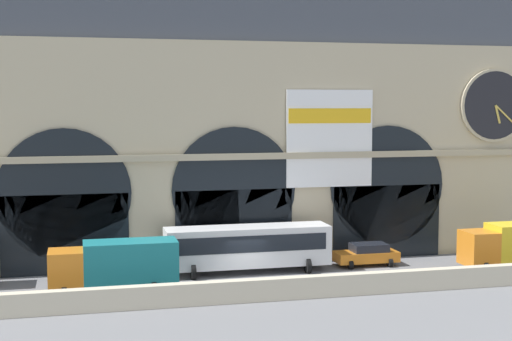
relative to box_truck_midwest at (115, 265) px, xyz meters
The scene contains 6 objects.
ground_plane 8.67m from the box_truck_midwest, ahead, with size 200.00×200.00×0.00m, color slate.
quay_parapet_wall 9.29m from the box_truck_midwest, 23.50° to the right, with size 90.00×0.70×1.28m, color beige.
station_building 14.28m from the box_truck_midwest, 44.26° to the left, with size 47.82×5.27×19.87m.
box_truck_midwest is the anchor object (origin of this frame).
bus_center 9.51m from the box_truck_midwest, 21.35° to the left, with size 11.00×3.25×3.10m.
car_mideast 17.79m from the box_truck_midwest, 11.56° to the left, with size 4.40×2.22×1.55m.
Camera 1 is at (-10.60, -44.74, 11.24)m, focal length 51.94 mm.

